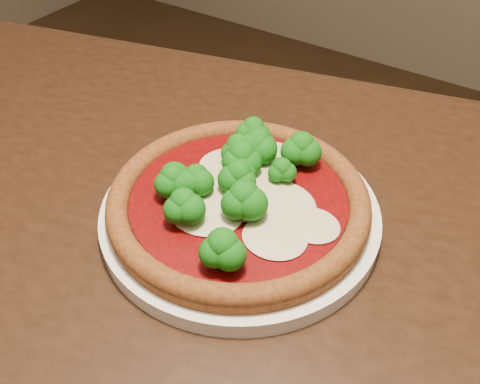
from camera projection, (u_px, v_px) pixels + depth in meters
The scene contains 3 objects.
dining_table at pixel (252, 338), 0.57m from camera, with size 1.43×1.10×0.75m.
plate at pixel (240, 214), 0.56m from camera, with size 0.29×0.29×0.02m, color white.
pizza at pixel (239, 192), 0.55m from camera, with size 0.27×0.27×0.06m.
Camera 1 is at (0.31, -0.16, 1.15)m, focal length 40.00 mm.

